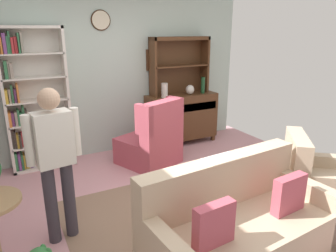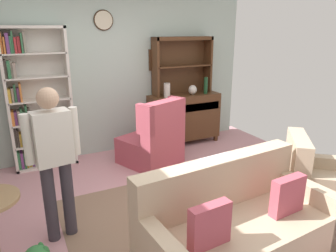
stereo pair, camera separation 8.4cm
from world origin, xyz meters
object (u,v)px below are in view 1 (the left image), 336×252
book_stack (204,168)px  sideboard (181,116)px  bookshelf (31,100)px  wingback_chair (152,141)px  couch_floral (238,227)px  coffee_table (206,175)px  vase_round (190,90)px  vase_tall (165,90)px  armchair_floral (316,184)px  sideboard_hutch (179,58)px  person_reading (55,156)px  bottle_wine (203,85)px

book_stack → sideboard: bearing=67.0°
bookshelf → wingback_chair: 1.88m
couch_floral → coffee_table: 1.00m
sideboard → vase_round: size_ratio=7.65×
vase_tall → armchair_floral: (0.69, -2.59, -0.75)m
sideboard_hutch → armchair_floral: (0.30, -2.78, -1.27)m
bookshelf → vase_round: size_ratio=12.35×
sideboard → vase_tall: size_ratio=5.28×
couch_floral → armchair_floral: couch_floral is taller
wingback_chair → coffee_table: 1.33m
coffee_table → person_reading: bearing=176.8°
vase_tall → bottle_wine: (0.78, -0.01, 0.02)m
bottle_wine → vase_tall: bearing=179.3°
book_stack → vase_round: bearing=63.1°
wingback_chair → coffee_table: size_ratio=1.31×
armchair_floral → book_stack: bearing=149.8°
couch_floral → person_reading: bearing=143.1°
bottle_wine → person_reading: (-2.88, -1.79, -0.16)m
sideboard_hutch → book_stack: (-0.85, -2.11, -1.09)m
vase_round → book_stack: 2.23m
coffee_table → bookshelf: bearing=129.6°
sideboard_hutch → armchair_floral: bearing=-83.8°
bookshelf → couch_floral: 3.40m
vase_tall → coffee_table: size_ratio=0.31×
bottle_wine → book_stack: size_ratio=1.32×
coffee_table → vase_tall: bearing=77.9°
couch_floral → wingback_chair: size_ratio=1.77×
bottle_wine → wingback_chair: 1.56m
person_reading → couch_floral: bearing=-36.9°
sideboard → couch_floral: (-1.09, -2.92, -0.20)m
bookshelf → armchair_floral: (2.80, -2.75, -0.77)m
sideboard_hutch → wingback_chair: (-0.90, -0.75, -1.18)m
vase_tall → book_stack: size_ratio=1.10×
wingback_chair → vase_round: bearing=29.3°
vase_tall → wingback_chair: 1.00m
coffee_table → book_stack: bearing=-152.9°
couch_floral → coffee_table: bearing=72.7°
coffee_table → couch_floral: bearing=-107.3°
sideboard → armchair_floral: sideboard is taller
vase_round → bottle_wine: bearing=-4.9°
sideboard → armchair_floral: (0.30, -2.67, -0.22)m
vase_tall → wingback_chair: (-0.51, -0.56, -0.66)m
sideboard → book_stack: 2.17m
armchair_floral → sideboard_hutch: bearing=96.2°
vase_round → person_reading: size_ratio=0.11×
sideboard_hutch → coffee_table: bearing=-111.0°
couch_floral → sideboard: bearing=69.5°
vase_tall → couch_floral: 3.02m
sideboard → armchair_floral: bearing=-83.5°
sideboard_hutch → bottle_wine: bearing=-27.0°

